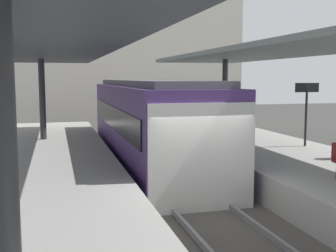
# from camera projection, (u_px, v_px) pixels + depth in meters

# --- Properties ---
(ground_plane) EXTENTS (80.00, 80.00, 0.00)m
(ground_plane) POSITION_uv_depth(u_px,v_px,m) (201.00, 219.00, 10.09)
(ground_plane) COLOR #383835
(platform_left) EXTENTS (4.40, 28.00, 1.00)m
(platform_left) POSITION_uv_depth(u_px,v_px,m) (35.00, 212.00, 9.05)
(platform_left) COLOR #9E9E99
(platform_left) RESTS_ON ground_plane
(track_ballast) EXTENTS (3.20, 28.00, 0.20)m
(track_ballast) POSITION_uv_depth(u_px,v_px,m) (201.00, 215.00, 10.08)
(track_ballast) COLOR #4C4742
(track_ballast) RESTS_ON ground_plane
(rail_near_side) EXTENTS (0.08, 28.00, 0.14)m
(rail_near_side) POSITION_uv_depth(u_px,v_px,m) (172.00, 210.00, 9.87)
(rail_near_side) COLOR slate
(rail_near_side) RESTS_ON track_ballast
(rail_far_side) EXTENTS (0.08, 28.00, 0.14)m
(rail_far_side) POSITION_uv_depth(u_px,v_px,m) (229.00, 206.00, 10.25)
(rail_far_side) COLOR slate
(rail_far_side) RESTS_ON track_ballast
(commuter_train) EXTENTS (2.78, 11.51, 3.10)m
(commuter_train) POSITION_uv_depth(u_px,v_px,m) (150.00, 123.00, 15.31)
(commuter_train) COLOR #472D6B
(commuter_train) RESTS_ON track_ballast
(canopy_left) EXTENTS (4.18, 21.00, 3.26)m
(canopy_left) POSITION_uv_depth(u_px,v_px,m) (32.00, 46.00, 9.98)
(canopy_left) COLOR #333335
(canopy_left) RESTS_ON platform_left
(canopy_right) EXTENTS (4.18, 21.00, 3.33)m
(canopy_right) POSITION_uv_depth(u_px,v_px,m) (312.00, 49.00, 11.94)
(canopy_right) COLOR #333335
(canopy_right) RESTS_ON platform_right
(platform_sign) EXTENTS (0.90, 0.08, 2.21)m
(platform_sign) POSITION_uv_depth(u_px,v_px,m) (307.00, 100.00, 14.51)
(platform_sign) COLOR #262628
(platform_sign) RESTS_ON platform_right
(passenger_mid_platform) EXTENTS (0.36, 0.36, 1.61)m
(passenger_mid_platform) POSITION_uv_depth(u_px,v_px,m) (200.00, 116.00, 17.14)
(passenger_mid_platform) COLOR #386B3D
(passenger_mid_platform) RESTS_ON platform_right
(station_building_backdrop) EXTENTS (18.00, 6.00, 11.00)m
(station_building_backdrop) POSITION_uv_depth(u_px,v_px,m) (102.00, 47.00, 28.63)
(station_building_backdrop) COLOR beige
(station_building_backdrop) RESTS_ON ground_plane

